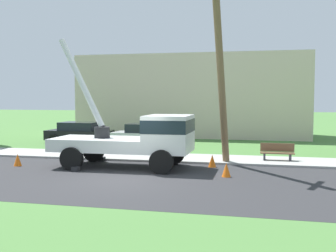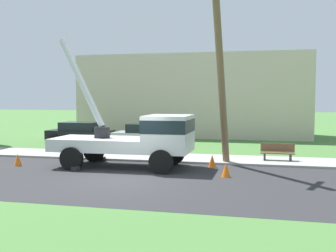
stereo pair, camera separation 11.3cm
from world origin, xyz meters
name	(u,v)px [view 1 (the left image)]	position (x,y,z in m)	size (l,w,h in m)	color
ground_plane	(184,144)	(0.00, 12.00, 0.00)	(120.00, 120.00, 0.00)	#477538
road_asphalt	(126,179)	(0.00, 0.00, 0.00)	(80.00, 8.17, 0.01)	#2B2B2D
sidewalk_strip	(160,157)	(0.00, 5.45, 0.05)	(80.00, 2.73, 0.10)	#9E9E99
utility_truck	(140,136)	(-0.16, 2.51, 1.41)	(6.77, 3.20, 5.98)	silver
leaning_utility_pole	(220,65)	(3.22, 3.62, 4.54)	(0.84, 2.83, 8.84)	brown
traffic_cone_ahead	(226,170)	(3.74, 1.27, 0.28)	(0.36, 0.36, 0.56)	orange
traffic_cone_behind	(18,160)	(-5.75, 1.70, 0.28)	(0.36, 0.36, 0.56)	orange
traffic_cone_curbside	(212,161)	(2.93, 3.40, 0.28)	(0.36, 0.36, 0.56)	orange
parked_sedan_black	(79,133)	(-7.02, 10.92, 0.71)	(4.46, 2.11, 1.42)	black
parked_sedan_silver	(147,135)	(-2.07, 10.36, 0.71)	(4.48, 2.15, 1.42)	#B7B7BF
park_bench	(277,153)	(5.81, 5.52, 0.46)	(1.60, 0.45, 0.90)	brown
lowrise_building_backdrop	(193,96)	(-0.43, 18.36, 3.20)	(18.00, 6.00, 6.40)	beige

